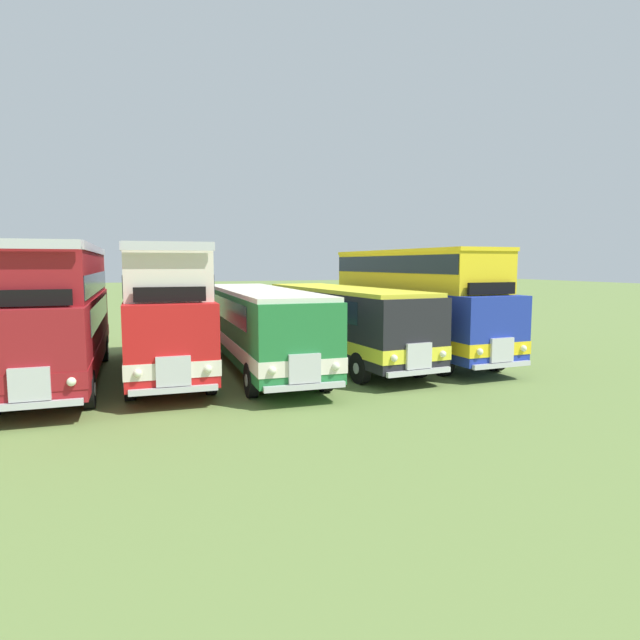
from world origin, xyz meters
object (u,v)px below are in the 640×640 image
(bus_eighth_in_row, at_px, (343,319))
(bus_ninth_in_row, at_px, (413,298))
(bus_seventh_in_row, at_px, (259,322))
(bus_fifth_in_row, at_px, (59,311))
(bus_sixth_in_row, at_px, (164,308))

(bus_eighth_in_row, height_order, bus_ninth_in_row, bus_ninth_in_row)
(bus_eighth_in_row, bearing_deg, bus_ninth_in_row, 5.16)
(bus_seventh_in_row, relative_size, bus_eighth_in_row, 1.12)
(bus_fifth_in_row, height_order, bus_eighth_in_row, bus_fifth_in_row)
(bus_seventh_in_row, xyz_separation_m, bus_eighth_in_row, (3.36, -0.06, -0.01))
(bus_fifth_in_row, relative_size, bus_sixth_in_row, 1.05)
(bus_fifth_in_row, bearing_deg, bus_eighth_in_row, -2.25)
(bus_ninth_in_row, bearing_deg, bus_eighth_in_row, -174.84)
(bus_sixth_in_row, height_order, bus_seventh_in_row, bus_sixth_in_row)
(bus_fifth_in_row, relative_size, bus_ninth_in_row, 1.03)
(bus_fifth_in_row, distance_m, bus_seventh_in_row, 6.77)
(bus_fifth_in_row, bearing_deg, bus_sixth_in_row, 1.18)
(bus_fifth_in_row, height_order, bus_seventh_in_row, bus_fifth_in_row)
(bus_eighth_in_row, bearing_deg, bus_sixth_in_row, 176.04)
(bus_sixth_in_row, xyz_separation_m, bus_eighth_in_row, (6.73, -0.47, -0.61))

